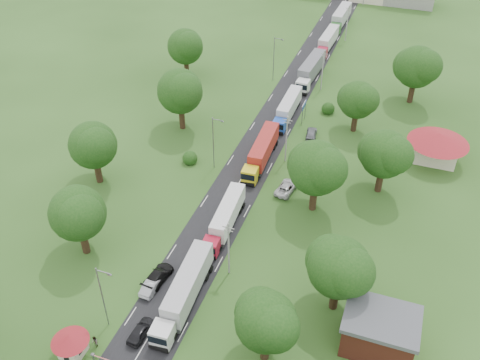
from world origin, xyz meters
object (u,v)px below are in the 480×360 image
at_px(truck_0, 185,291).
at_px(car_lane_mid, 152,285).
at_px(guard_booth, 71,342).
at_px(info_sign, 304,108).
at_px(car_lane_front, 141,331).

bearing_deg(truck_0, car_lane_mid, 172.81).
height_order(guard_booth, info_sign, info_sign).
bearing_deg(car_lane_mid, guard_booth, 73.55).
bearing_deg(car_lane_mid, car_lane_front, 108.78).
distance_m(truck_0, car_lane_mid, 5.30).
bearing_deg(guard_booth, info_sign, 78.32).
height_order(info_sign, car_lane_front, info_sign).
xyz_separation_m(info_sign, truck_0, (-3.15, -48.64, -0.76)).
xyz_separation_m(guard_booth, car_lane_front, (6.20, 5.00, -1.41)).
bearing_deg(car_lane_mid, info_sign, -96.86).
bearing_deg(guard_booth, truck_0, 50.86).
distance_m(info_sign, truck_0, 48.74).
bearing_deg(info_sign, car_lane_mid, -99.69).
height_order(guard_booth, car_lane_front, guard_booth).
relative_size(info_sign, car_lane_mid, 0.89).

